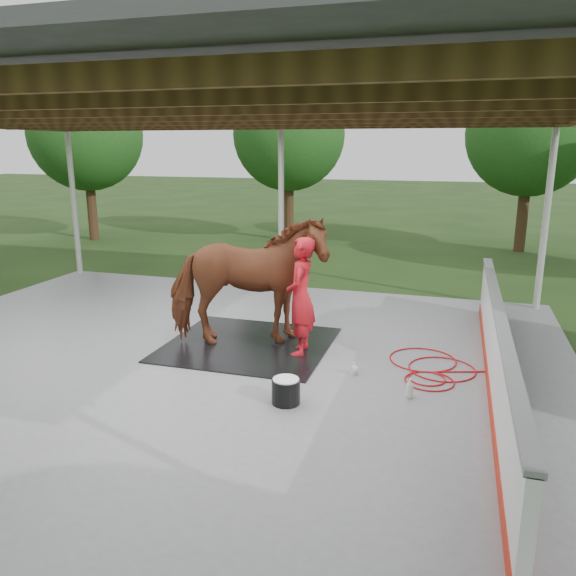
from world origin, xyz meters
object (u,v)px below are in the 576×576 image
(dasher_board, at_px, (496,355))
(horse, at_px, (247,281))
(handler, at_px, (301,297))
(wash_bucket, at_px, (286,391))

(dasher_board, xyz_separation_m, horse, (-3.98, 0.78, 0.59))
(handler, bearing_deg, dasher_board, 71.28)
(horse, height_order, wash_bucket, horse)
(horse, distance_m, handler, 0.99)
(dasher_board, height_order, horse, horse)
(dasher_board, xyz_separation_m, wash_bucket, (-2.69, -1.20, -0.36))
(horse, distance_m, wash_bucket, 2.55)
(horse, relative_size, wash_bucket, 6.89)
(handler, height_order, wash_bucket, handler)
(horse, bearing_deg, handler, -118.52)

